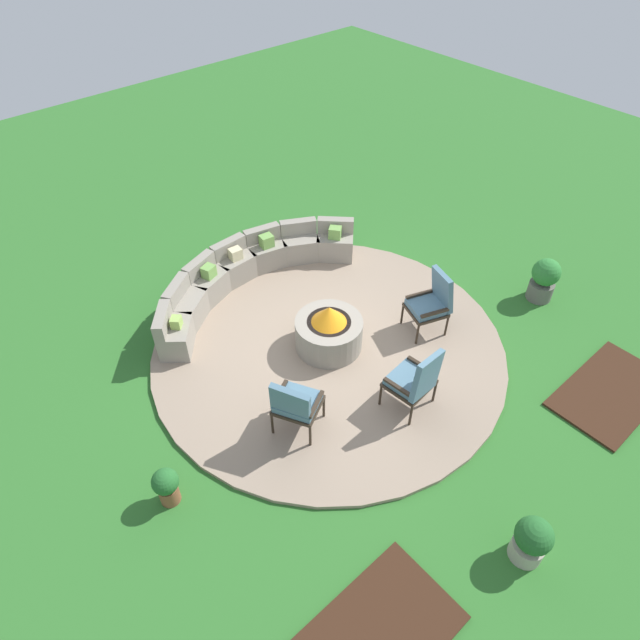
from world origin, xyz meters
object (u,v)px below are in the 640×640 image
(curved_stone_bench, at_px, (247,273))
(potted_plant_2, at_px, (166,485))
(lounge_chair_back_left, at_px, (432,301))
(fire_pit, at_px, (329,331))
(lounge_chair_front_right, at_px, (416,379))
(potted_plant_0, at_px, (544,279))
(lounge_chair_front_left, at_px, (295,403))
(potted_plant_1, at_px, (532,540))

(curved_stone_bench, height_order, potted_plant_2, curved_stone_bench)
(lounge_chair_back_left, relative_size, potted_plant_2, 1.90)
(fire_pit, height_order, lounge_chair_front_right, lounge_chair_front_right)
(curved_stone_bench, distance_m, lounge_chair_back_left, 3.14)
(potted_plant_0, height_order, potted_plant_2, potted_plant_0)
(fire_pit, xyz_separation_m, potted_plant_2, (-3.13, -0.63, -0.05))
(lounge_chair_front_left, bearing_deg, potted_plant_0, 55.31)
(fire_pit, distance_m, potted_plant_2, 3.20)
(potted_plant_2, bearing_deg, potted_plant_1, -50.76)
(lounge_chair_back_left, bearing_deg, curved_stone_bench, 48.98)
(lounge_chair_front_left, bearing_deg, potted_plant_2, -125.39)
(curved_stone_bench, distance_m, lounge_chair_front_right, 3.62)
(lounge_chair_front_left, xyz_separation_m, potted_plant_0, (4.84, -0.59, -0.19))
(potted_plant_0, bearing_deg, lounge_chair_back_left, 160.49)
(curved_stone_bench, height_order, potted_plant_1, curved_stone_bench)
(potted_plant_0, bearing_deg, lounge_chair_front_left, 173.00)
(curved_stone_bench, bearing_deg, potted_plant_1, -94.25)
(curved_stone_bench, xyz_separation_m, potted_plant_0, (3.56, -3.45, 0.05))
(fire_pit, height_order, lounge_chair_front_left, lounge_chair_front_left)
(lounge_chair_back_left, bearing_deg, fire_pit, 82.40)
(potted_plant_0, relative_size, potted_plant_2, 1.38)
(potted_plant_0, bearing_deg, lounge_chair_front_right, -177.37)
(curved_stone_bench, height_order, potted_plant_0, potted_plant_0)
(lounge_chair_front_left, distance_m, potted_plant_1, 3.10)
(curved_stone_bench, relative_size, potted_plant_2, 7.38)
(lounge_chair_front_left, xyz_separation_m, potted_plant_2, (-1.77, 0.24, -0.28))
(fire_pit, relative_size, lounge_chair_back_left, 0.96)
(lounge_chair_front_left, height_order, potted_plant_2, lounge_chair_front_left)
(curved_stone_bench, xyz_separation_m, potted_plant_1, (-0.43, -5.82, -0.01))
(fire_pit, bearing_deg, curved_stone_bench, 92.34)
(lounge_chair_front_right, distance_m, potted_plant_1, 2.31)
(potted_plant_0, distance_m, potted_plant_1, 4.64)
(curved_stone_bench, height_order, lounge_chair_back_left, lounge_chair_back_left)
(lounge_chair_back_left, distance_m, potted_plant_0, 2.17)
(fire_pit, bearing_deg, lounge_chair_front_right, -87.30)
(fire_pit, bearing_deg, potted_plant_0, -22.89)
(fire_pit, distance_m, curved_stone_bench, 1.98)
(lounge_chair_front_left, height_order, lounge_chair_front_right, lounge_chair_front_right)
(curved_stone_bench, distance_m, potted_plant_1, 5.84)
(lounge_chair_front_left, height_order, potted_plant_0, lounge_chair_front_left)
(fire_pit, relative_size, curved_stone_bench, 0.25)
(lounge_chair_front_right, height_order, potted_plant_0, lounge_chair_front_right)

